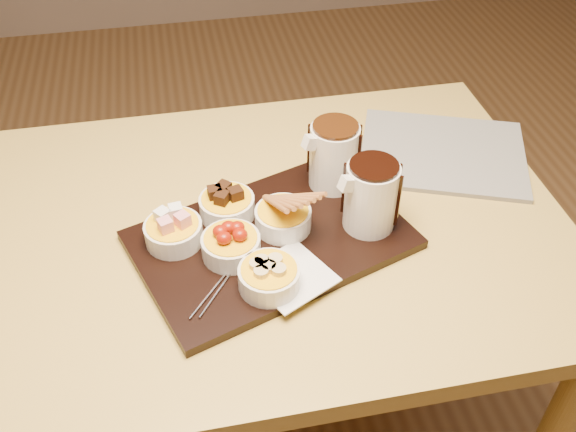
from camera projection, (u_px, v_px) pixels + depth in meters
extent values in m
cube|color=gold|center=(241.00, 232.00, 1.19)|extent=(1.20, 0.80, 0.04)
cylinder|color=gold|center=(16.00, 278.00, 1.61)|extent=(0.06, 0.06, 0.71)
cylinder|color=gold|center=(425.00, 222.00, 1.76)|extent=(0.06, 0.06, 0.71)
cube|color=black|center=(271.00, 240.00, 1.13)|extent=(0.53, 0.44, 0.02)
cube|color=white|center=(291.00, 276.00, 1.05)|extent=(0.16, 0.16, 0.00)
cylinder|color=silver|center=(174.00, 233.00, 1.10)|extent=(0.10, 0.10, 0.04)
cylinder|color=silver|center=(227.00, 207.00, 1.15)|extent=(0.10, 0.10, 0.04)
cylinder|color=silver|center=(231.00, 246.00, 1.08)|extent=(0.10, 0.10, 0.04)
cylinder|color=silver|center=(283.00, 219.00, 1.13)|extent=(0.10, 0.10, 0.04)
cylinder|color=silver|center=(269.00, 278.00, 1.02)|extent=(0.10, 0.10, 0.04)
cylinder|color=silver|center=(371.00, 197.00, 1.11)|extent=(0.12, 0.12, 0.13)
cylinder|color=silver|center=(334.00, 156.00, 1.19)|extent=(0.12, 0.12, 0.13)
cube|color=beige|center=(443.00, 153.00, 1.33)|extent=(0.41, 0.37, 0.01)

